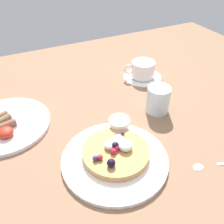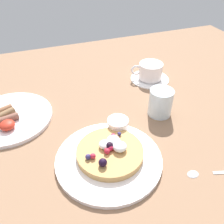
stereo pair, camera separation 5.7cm
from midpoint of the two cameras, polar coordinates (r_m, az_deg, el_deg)
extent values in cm
cube|color=#88654B|center=(71.73, -5.74, -5.04)|extent=(177.43, 125.94, 3.00)
cylinder|color=white|center=(61.78, -2.02, -11.07)|extent=(26.38, 26.38, 1.15)
cylinder|color=tan|center=(61.31, -1.93, -9.51)|extent=(16.67, 16.67, 1.77)
sphere|color=navy|center=(60.92, -0.90, -7.76)|extent=(1.34, 1.34, 1.34)
sphere|color=navy|center=(58.33, -6.73, -10.79)|extent=(1.34, 1.34, 1.34)
sphere|color=navy|center=(64.17, -0.04, -5.04)|extent=(1.03, 1.03, 1.03)
sphere|color=black|center=(60.97, -2.49, -7.66)|extent=(1.49, 1.49, 1.49)
sphere|color=red|center=(59.39, -2.44, -9.25)|extent=(1.45, 1.45, 1.45)
sphere|color=black|center=(60.40, -1.60, -7.87)|extent=(1.95, 1.95, 1.95)
sphere|color=#C7283C|center=(58.41, -5.64, -10.56)|extent=(1.38, 1.38, 1.38)
sphere|color=#C12141|center=(63.15, -1.41, -5.68)|extent=(1.43, 1.43, 1.43)
sphere|color=#C72044|center=(60.04, -1.94, -8.49)|extent=(1.57, 1.57, 1.57)
sphere|color=black|center=(56.70, -3.12, -11.89)|extent=(1.98, 1.98, 1.98)
ellipsoid|color=white|center=(60.17, 0.44, -7.99)|extent=(3.47, 3.47, 2.08)
ellipsoid|color=white|center=(61.59, -1.26, -6.66)|extent=(3.42, 3.42, 2.05)
ellipsoid|color=white|center=(60.71, -3.17, -7.76)|extent=(2.92, 2.92, 1.75)
cylinder|color=white|center=(67.91, -0.67, -2.89)|extent=(5.81, 5.81, 3.27)
cylinder|color=maroon|center=(67.49, -0.67, -2.47)|extent=(4.76, 4.76, 0.39)
cylinder|color=white|center=(78.78, -25.48, -2.70)|extent=(25.59, 25.59, 1.17)
cylinder|color=brown|center=(75.64, -26.45, -3.29)|extent=(8.46, 3.68, 2.05)
ellipsoid|color=#B52B1B|center=(73.18, -25.66, -4.37)|extent=(4.30, 4.30, 2.36)
cylinder|color=white|center=(94.71, 5.39, 8.15)|extent=(14.32, 14.32, 0.75)
cylinder|color=white|center=(93.14, 5.50, 9.90)|extent=(8.67, 8.67, 5.80)
torus|color=white|center=(92.03, 2.22, 9.89)|extent=(4.09, 2.04, 4.05)
cylinder|color=brown|center=(92.29, 5.57, 10.91)|extent=(7.37, 7.37, 0.46)
ellipsoid|color=silver|center=(63.28, 17.09, -12.19)|extent=(2.86, 2.20, 0.60)
cylinder|color=silver|center=(75.40, 8.72, 2.69)|extent=(7.16, 7.16, 8.41)
camera|label=1|loc=(0.03, -92.31, -1.80)|focal=39.22mm
camera|label=2|loc=(0.03, 87.69, 1.80)|focal=39.22mm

